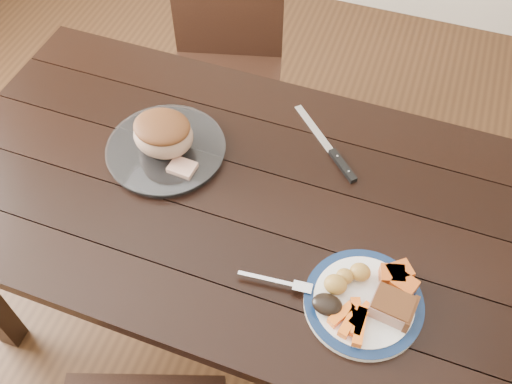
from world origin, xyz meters
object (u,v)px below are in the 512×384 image
(dining_table, at_px, (231,210))
(chair_far, at_px, (226,59))
(roast_joint, at_px, (163,135))
(carving_knife, at_px, (335,156))
(pork_slice, at_px, (392,307))
(dinner_plate, at_px, (363,303))
(serving_platter, at_px, (166,150))
(fork, at_px, (280,282))

(dining_table, distance_m, chair_far, 0.81)
(roast_joint, xyz_separation_m, carving_knife, (0.45, 0.14, -0.06))
(roast_joint, bearing_deg, pork_slice, -22.07)
(dinner_plate, bearing_deg, chair_far, 127.15)
(carving_knife, bearing_deg, roast_joint, -117.87)
(dinner_plate, xyz_separation_m, pork_slice, (0.06, -0.01, 0.03))
(pork_slice, relative_size, roast_joint, 0.55)
(pork_slice, height_order, carving_knife, pork_slice)
(dining_table, height_order, serving_platter, serving_platter)
(dining_table, height_order, chair_far, chair_far)
(carving_knife, bearing_deg, chair_far, -179.52)
(fork, height_order, carving_knife, fork)
(dining_table, distance_m, roast_joint, 0.28)
(dining_table, bearing_deg, carving_knife, 40.70)
(dining_table, distance_m, carving_knife, 0.33)
(dinner_plate, distance_m, fork, 0.20)
(fork, xyz_separation_m, roast_joint, (-0.43, 0.29, 0.05))
(chair_far, relative_size, serving_platter, 2.87)
(dinner_plate, xyz_separation_m, serving_platter, (-0.62, 0.27, 0.00))
(roast_joint, bearing_deg, serving_platter, 0.00)
(dining_table, relative_size, serving_platter, 4.99)
(dining_table, distance_m, serving_platter, 0.25)
(dinner_plate, height_order, pork_slice, pork_slice)
(chair_far, xyz_separation_m, fork, (0.52, -0.96, 0.25))
(serving_platter, relative_size, fork, 1.82)
(dining_table, relative_size, roast_joint, 9.72)
(roast_joint, relative_size, carving_knife, 0.69)
(serving_platter, xyz_separation_m, roast_joint, (-0.00, 0.00, 0.06))
(chair_far, height_order, roast_joint, chair_far)
(dining_table, bearing_deg, pork_slice, -24.50)
(fork, bearing_deg, carving_knife, 82.16)
(serving_platter, relative_size, roast_joint, 1.95)
(chair_far, height_order, dinner_plate, chair_far)
(pork_slice, bearing_deg, fork, -176.80)
(chair_far, bearing_deg, dining_table, 98.01)
(serving_platter, bearing_deg, carving_knife, 17.14)
(serving_platter, bearing_deg, dinner_plate, -23.61)
(dinner_plate, relative_size, serving_platter, 0.85)
(dinner_plate, xyz_separation_m, roast_joint, (-0.62, 0.27, 0.06))
(dinner_plate, distance_m, carving_knife, 0.45)
(dining_table, relative_size, chair_far, 1.74)
(roast_joint, height_order, carving_knife, roast_joint)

